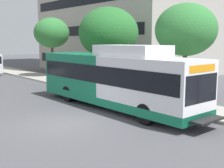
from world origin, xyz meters
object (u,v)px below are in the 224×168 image
(transit_bus, at_px, (115,79))
(street_tree_far_block, at_px, (52,33))
(street_tree_mid_block, at_px, (108,33))
(street_tree_near_stop, at_px, (186,30))

(transit_bus, distance_m, street_tree_far_block, 15.75)
(transit_bus, xyz_separation_m, street_tree_far_block, (4.17, 14.89, 2.97))
(street_tree_mid_block, bearing_deg, transit_bus, -126.68)
(transit_bus, bearing_deg, street_tree_near_stop, -25.70)
(transit_bus, xyz_separation_m, street_tree_mid_block, (4.19, 5.62, 2.79))
(transit_bus, height_order, street_tree_mid_block, street_tree_mid_block)
(street_tree_near_stop, bearing_deg, street_tree_far_block, 89.38)
(street_tree_near_stop, height_order, street_tree_mid_block, street_tree_mid_block)
(transit_bus, relative_size, street_tree_near_stop, 2.06)
(street_tree_mid_block, bearing_deg, street_tree_near_stop, -91.54)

